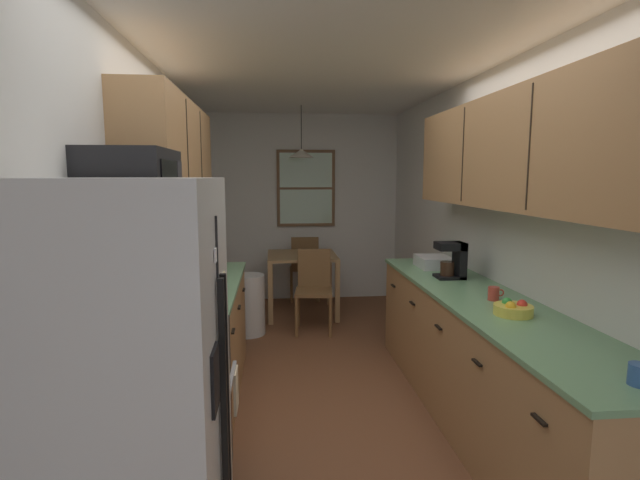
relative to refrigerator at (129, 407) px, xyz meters
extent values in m
plane|color=brown|center=(0.96, 2.19, -0.85)|extent=(12.00, 12.00, 0.00)
cube|color=silver|center=(-0.39, 2.19, 0.42)|extent=(0.10, 9.00, 2.55)
cube|color=silver|center=(2.31, 2.19, 0.42)|extent=(0.10, 9.00, 2.55)
cube|color=silver|center=(0.96, 4.84, 0.42)|extent=(4.40, 0.10, 2.55)
cube|color=white|center=(0.96, 2.19, 1.74)|extent=(4.40, 9.00, 0.08)
cube|color=silver|center=(0.00, 0.00, 0.00)|extent=(0.68, 0.77, 1.71)
cube|color=black|center=(0.34, 0.00, -0.05)|extent=(0.01, 0.01, 1.54)
cube|color=black|center=(0.36, -0.04, -0.05)|extent=(0.02, 0.02, 1.09)
cube|color=black|center=(0.36, 0.04, -0.05)|extent=(0.02, 0.02, 1.09)
cube|color=black|center=(0.34, -0.17, 0.17)|extent=(0.01, 0.15, 0.22)
cube|color=beige|center=(0.34, 0.20, 0.43)|extent=(0.01, 0.05, 0.07)
cube|color=white|center=(0.34, -0.06, 0.58)|extent=(0.01, 0.04, 0.05)
cube|color=black|center=(-0.03, 0.71, -0.40)|extent=(0.62, 0.62, 0.90)
cube|color=black|center=(0.29, 0.71, -0.43)|extent=(0.01, 0.43, 0.30)
cube|color=silver|center=(0.31, 0.71, -0.22)|extent=(0.02, 0.49, 0.02)
cube|color=black|center=(-0.03, 0.71, 0.06)|extent=(0.59, 0.59, 0.02)
cube|color=black|center=(-0.31, 0.71, 0.15)|extent=(0.06, 0.62, 0.20)
cylinder|color=#2D2D2D|center=(-0.17, 0.58, 0.07)|extent=(0.15, 0.15, 0.01)
cylinder|color=#2D2D2D|center=(-0.17, 0.85, 0.07)|extent=(0.15, 0.15, 0.01)
cylinder|color=#2D2D2D|center=(0.11, 0.58, 0.07)|extent=(0.15, 0.15, 0.01)
cylinder|color=#2D2D2D|center=(0.11, 0.85, 0.07)|extent=(0.15, 0.15, 0.01)
cube|color=black|center=(-0.15, 0.71, 0.84)|extent=(0.38, 0.56, 0.31)
cube|color=black|center=(0.05, 0.66, 0.84)|extent=(0.01, 0.34, 0.20)
cube|color=#2D2D33|center=(0.05, 0.90, 0.84)|extent=(0.01, 0.11, 0.20)
cube|color=#A87A4C|center=(-0.04, 1.89, -0.42)|extent=(0.60, 1.73, 0.87)
cube|color=#6B9E70|center=(-0.04, 1.89, 0.03)|extent=(0.63, 1.75, 0.03)
cube|color=black|center=(0.27, 1.32, -0.15)|extent=(0.02, 0.10, 0.01)
cube|color=black|center=(0.27, 1.89, -0.15)|extent=(0.02, 0.10, 0.01)
cube|color=black|center=(0.27, 2.47, -0.15)|extent=(0.02, 0.10, 0.01)
cube|color=#A87A4C|center=(-0.18, 1.84, 1.05)|extent=(0.32, 1.83, 0.69)
cube|color=#2D2319|center=(-0.02, 1.54, 1.05)|extent=(0.01, 0.01, 0.63)
cube|color=#2D2319|center=(-0.02, 2.15, 1.05)|extent=(0.01, 0.01, 0.63)
cube|color=#A87A4C|center=(1.96, 1.26, -0.42)|extent=(0.60, 3.07, 0.87)
cube|color=#6B9E70|center=(1.96, 1.26, 0.03)|extent=(0.63, 3.09, 0.03)
cube|color=black|center=(1.65, 0.03, -0.15)|extent=(0.02, 0.10, 0.01)
cube|color=black|center=(1.65, 0.65, -0.15)|extent=(0.02, 0.10, 0.01)
cube|color=black|center=(1.65, 1.26, -0.15)|extent=(0.02, 0.10, 0.01)
cube|color=black|center=(1.65, 1.88, -0.15)|extent=(0.02, 0.10, 0.01)
cube|color=black|center=(1.65, 2.49, -0.15)|extent=(0.02, 0.10, 0.01)
cube|color=#A87A4C|center=(2.10, 1.21, 1.01)|extent=(0.32, 2.77, 0.74)
cube|color=#2D2319|center=(1.94, 0.76, 1.01)|extent=(0.01, 0.01, 0.68)
cube|color=#2D2319|center=(1.94, 1.67, 1.01)|extent=(0.01, 0.01, 0.68)
cube|color=#A87F51|center=(0.89, 4.03, -0.12)|extent=(0.84, 0.85, 0.03)
cube|color=#A87F51|center=(0.50, 3.63, -0.49)|extent=(0.06, 0.06, 0.72)
cube|color=#A87F51|center=(1.28, 3.63, -0.49)|extent=(0.06, 0.06, 0.72)
cube|color=#A87F51|center=(0.50, 4.42, -0.49)|extent=(0.06, 0.06, 0.72)
cube|color=#A87F51|center=(1.28, 4.42, -0.49)|extent=(0.06, 0.06, 0.72)
cube|color=brown|center=(0.98, 3.33, -0.40)|extent=(0.44, 0.44, 0.04)
cube|color=brown|center=(1.00, 3.51, -0.18)|extent=(0.37, 0.07, 0.45)
cylinder|color=brown|center=(1.14, 3.13, -0.64)|extent=(0.04, 0.04, 0.43)
cylinder|color=brown|center=(0.78, 3.16, -0.64)|extent=(0.04, 0.04, 0.43)
cylinder|color=brown|center=(1.18, 3.49, -0.64)|extent=(0.04, 0.04, 0.43)
cylinder|color=brown|center=(0.82, 3.53, -0.64)|extent=(0.04, 0.04, 0.43)
cube|color=brown|center=(0.97, 4.73, -0.40)|extent=(0.42, 0.42, 0.04)
cube|color=brown|center=(0.96, 4.55, -0.18)|extent=(0.37, 0.05, 0.45)
cylinder|color=brown|center=(0.79, 4.92, -0.64)|extent=(0.04, 0.04, 0.43)
cylinder|color=brown|center=(1.16, 4.90, -0.64)|extent=(0.04, 0.04, 0.43)
cylinder|color=brown|center=(0.78, 4.56, -0.64)|extent=(0.04, 0.04, 0.43)
cylinder|color=brown|center=(1.14, 4.54, -0.64)|extent=(0.04, 0.04, 0.43)
cylinder|color=black|center=(0.89, 4.03, 1.44)|extent=(0.01, 0.01, 0.51)
cone|color=beige|center=(0.89, 4.03, 1.13)|extent=(0.29, 0.29, 0.10)
sphere|color=white|center=(0.89, 4.03, 1.15)|extent=(0.06, 0.06, 0.06)
cube|color=brown|center=(0.99, 4.77, 0.69)|extent=(0.80, 0.04, 1.04)
cube|color=#B2D1B7|center=(0.99, 4.76, 0.69)|extent=(0.72, 0.01, 0.96)
cube|color=brown|center=(0.99, 4.75, 0.69)|extent=(0.72, 0.02, 0.03)
cylinder|color=silver|center=(0.26, 3.31, -0.53)|extent=(0.36, 0.36, 0.66)
cylinder|color=#265999|center=(-0.04, 1.26, 0.14)|extent=(0.10, 0.10, 0.19)
cylinder|color=white|center=(-0.04, 1.26, 0.25)|extent=(0.11, 0.11, 0.02)
cube|color=beige|center=(0.32, 0.87, -0.35)|extent=(0.02, 0.16, 0.24)
cube|color=black|center=(1.95, 1.88, 0.06)|extent=(0.22, 0.18, 0.02)
cube|color=black|center=(2.03, 1.88, 0.19)|extent=(0.06, 0.18, 0.29)
cube|color=black|center=(1.95, 1.88, 0.31)|extent=(0.22, 0.18, 0.06)
cylinder|color=#331E14|center=(1.93, 1.88, 0.12)|extent=(0.11, 0.11, 0.11)
cylinder|color=#335999|center=(1.97, -0.10, 0.09)|extent=(0.08, 0.08, 0.09)
cylinder|color=#BF3F33|center=(1.99, 1.19, 0.09)|extent=(0.07, 0.07, 0.09)
torus|color=#BF3F33|center=(2.04, 1.19, 0.09)|extent=(0.05, 0.01, 0.05)
cylinder|color=#E5D14C|center=(1.95, 0.85, 0.08)|extent=(0.22, 0.22, 0.06)
cylinder|color=black|center=(1.95, 0.85, 0.09)|extent=(0.18, 0.18, 0.03)
sphere|color=red|center=(2.00, 0.85, 0.11)|extent=(0.06, 0.06, 0.06)
sphere|color=green|center=(1.94, 0.90, 0.11)|extent=(0.06, 0.06, 0.06)
sphere|color=yellow|center=(1.92, 0.82, 0.11)|extent=(0.06, 0.06, 0.06)
cube|color=silver|center=(1.98, 2.33, 0.10)|extent=(0.28, 0.34, 0.10)
camera|label=1|loc=(0.55, -1.74, 0.86)|focal=26.59mm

